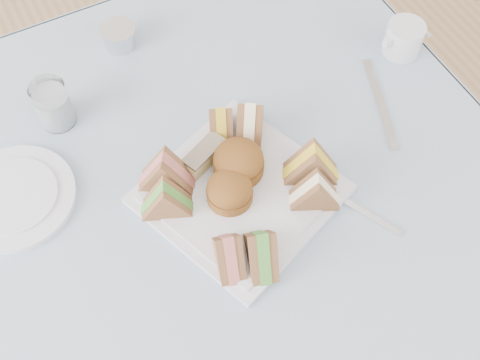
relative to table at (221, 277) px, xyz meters
name	(u,v)px	position (x,y,z in m)	size (l,w,h in m)	color
floor	(225,329)	(0.00, 0.00, -0.37)	(4.00, 4.00, 0.00)	#9E7751
table	(221,277)	(0.00, 0.00, 0.00)	(0.90, 0.90, 0.74)	brown
tablecloth	(215,192)	(0.00, 0.00, 0.37)	(1.02, 1.02, 0.01)	#9DAFC3
serving_plate	(240,194)	(0.03, -0.03, 0.38)	(0.27, 0.27, 0.01)	silver
sandwich_fl_a	(228,249)	(-0.04, -0.12, 0.43)	(0.08, 0.04, 0.07)	brown
sandwich_fl_b	(261,246)	(0.01, -0.14, 0.43)	(0.09, 0.04, 0.08)	brown
sandwich_fr_a	(312,162)	(0.15, -0.05, 0.43)	(0.09, 0.04, 0.08)	brown
sandwich_fr_b	(316,190)	(0.13, -0.10, 0.42)	(0.08, 0.04, 0.07)	brown
sandwich_bl_a	(166,198)	(-0.08, 0.00, 0.43)	(0.08, 0.04, 0.07)	brown
sandwich_bl_b	(165,170)	(-0.06, 0.04, 0.43)	(0.09, 0.04, 0.08)	brown
sandwich_br_a	(250,119)	(0.10, 0.07, 0.43)	(0.09, 0.04, 0.08)	brown
sandwich_br_b	(221,121)	(0.06, 0.09, 0.43)	(0.08, 0.04, 0.07)	brown
scone_left	(230,190)	(0.01, -0.03, 0.41)	(0.08, 0.08, 0.05)	brown
scone_right	(238,161)	(0.05, 0.01, 0.42)	(0.08, 0.08, 0.06)	brown
pastry_slice	(204,156)	(0.01, 0.05, 0.41)	(0.08, 0.03, 0.04)	#E3D47A
side_plate	(15,197)	(-0.30, 0.14, 0.38)	(0.20, 0.20, 0.01)	silver
water_glass	(53,104)	(-0.18, 0.26, 0.42)	(0.06, 0.06, 0.09)	white
tea_strainer	(119,37)	(-0.01, 0.38, 0.40)	(0.07, 0.07, 0.04)	silver
knife	(380,103)	(0.35, 0.03, 0.38)	(0.02, 0.21, 0.00)	silver
fork	(351,205)	(0.19, -0.13, 0.38)	(0.01, 0.19, 0.00)	silver
creamer_jug	(404,39)	(0.46, 0.12, 0.41)	(0.07, 0.07, 0.06)	silver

